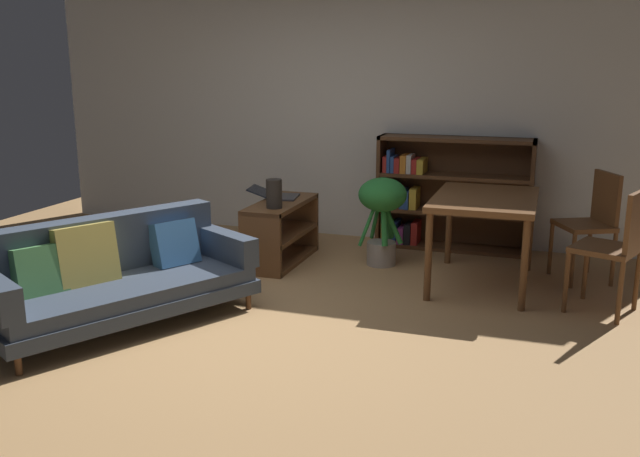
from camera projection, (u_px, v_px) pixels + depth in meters
ground_plane at (241, 320)px, 5.03m from camera, size 8.16×8.16×0.00m
back_wall_panel at (348, 109)px, 7.19m from camera, size 6.80×0.10×2.70m
fabric_couch at (115, 275)px, 4.91m from camera, size 1.60×2.01×0.74m
media_console at (281, 232)px, 6.42m from camera, size 0.39×1.02×0.58m
open_laptop at (276, 195)px, 6.53m from camera, size 0.50×0.39×0.10m
desk_speaker at (274, 194)px, 6.05m from camera, size 0.14×0.14×0.26m
potted_floor_plant at (382, 207)px, 6.26m from camera, size 0.44×0.45×0.81m
dining_table at (485, 206)px, 5.67m from camera, size 0.82×1.19×0.76m
dining_chair_near at (592, 219)px, 5.83m from camera, size 0.55×0.56×0.93m
dining_chair_far at (616, 244)px, 5.03m from camera, size 0.55×0.56×0.94m
bookshelf at (442, 194)px, 6.87m from camera, size 1.50×0.35×1.12m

